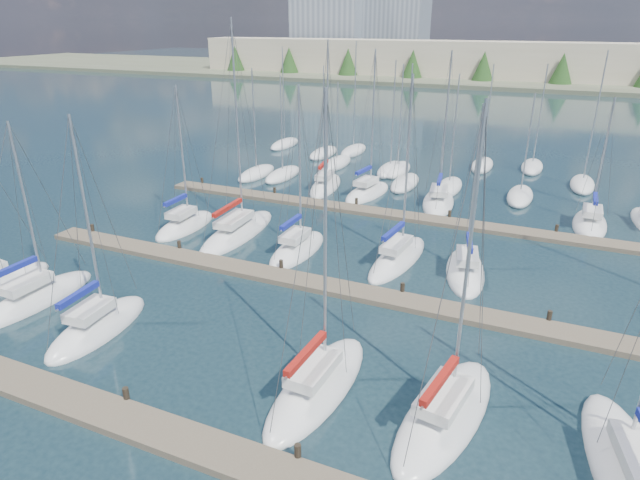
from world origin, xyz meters
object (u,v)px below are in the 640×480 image
at_px(sailboat_e, 445,414).
at_px(sailboat_f, 631,475).
at_px(sailboat_h, 185,225).
at_px(sailboat_j, 297,249).
at_px(sailboat_n, 326,185).
at_px(sailboat_o, 367,192).
at_px(sailboat_b, 36,299).
at_px(sailboat_l, 465,271).
at_px(sailboat_c, 98,327).
at_px(sailboat_k, 398,258).
at_px(sailboat_p, 438,202).
at_px(sailboat_d, 318,386).
at_px(sailboat_q, 590,224).
at_px(sailboat_i, 238,232).

height_order(sailboat_e, sailboat_f, sailboat_e).
relative_size(sailboat_h, sailboat_j, 0.96).
height_order(sailboat_n, sailboat_o, sailboat_n).
bearing_deg(sailboat_b, sailboat_h, 88.11).
xyz_separation_m(sailboat_b, sailboat_l, (22.03, 13.71, 0.00)).
distance_m(sailboat_c, sailboat_k, 18.97).
distance_m(sailboat_n, sailboat_o, 4.49).
xyz_separation_m(sailboat_l, sailboat_j, (-11.37, -1.22, 0.01)).
bearing_deg(sailboat_p, sailboat_h, -148.89).
bearing_deg(sailboat_o, sailboat_l, -41.97).
bearing_deg(sailboat_e, sailboat_n, 131.49).
xyz_separation_m(sailboat_d, sailboat_j, (-7.43, 13.20, -0.00)).
distance_m(sailboat_d, sailboat_j, 15.15).
distance_m(sailboat_p, sailboat_k, 13.19).
bearing_deg(sailboat_h, sailboat_n, 66.54).
bearing_deg(sailboat_l, sailboat_n, 127.46).
relative_size(sailboat_e, sailboat_l, 1.18).
relative_size(sailboat_o, sailboat_d, 1.00).
bearing_deg(sailboat_q, sailboat_p, 177.96).
xyz_separation_m(sailboat_n, sailboat_h, (-5.80, -14.39, -0.02)).
xyz_separation_m(sailboat_i, sailboat_j, (5.59, -1.19, -0.00)).
relative_size(sailboat_h, sailboat_k, 0.90).
bearing_deg(sailboat_i, sailboat_f, -32.67).
xyz_separation_m(sailboat_p, sailboat_f, (12.82, -27.82, -0.01)).
relative_size(sailboat_c, sailboat_k, 0.92).
xyz_separation_m(sailboat_n, sailboat_f, (23.90, -28.38, -0.02)).
relative_size(sailboat_n, sailboat_f, 1.10).
height_order(sailboat_i, sailboat_f, sailboat_i).
bearing_deg(sailboat_n, sailboat_h, -121.27).
relative_size(sailboat_q, sailboat_k, 0.83).
bearing_deg(sailboat_k, sailboat_l, 4.42).
xyz_separation_m(sailboat_b, sailboat_j, (10.67, 12.49, 0.01)).
bearing_deg(sailboat_k, sailboat_f, -43.07).
xyz_separation_m(sailboat_e, sailboat_h, (-23.03, 13.46, 0.00)).
relative_size(sailboat_c, sailboat_b, 1.08).
distance_m(sailboat_h, sailboat_k, 16.99).
xyz_separation_m(sailboat_q, sailboat_e, (-5.95, -26.61, 0.01)).
bearing_deg(sailboat_c, sailboat_b, 166.38).
xyz_separation_m(sailboat_n, sailboat_b, (-6.35, -27.58, -0.02)).
bearing_deg(sailboat_f, sailboat_i, 138.31).
height_order(sailboat_i, sailboat_j, sailboat_i).
xyz_separation_m(sailboat_e, sailboat_d, (-5.49, -0.44, 0.00)).
height_order(sailboat_n, sailboat_j, sailboat_n).
height_order(sailboat_c, sailboat_n, sailboat_n).
relative_size(sailboat_i, sailboat_h, 1.39).
xyz_separation_m(sailboat_o, sailboat_l, (11.22, -13.35, -0.01)).
xyz_separation_m(sailboat_e, sailboat_k, (-6.06, 14.10, 0.01)).
relative_size(sailboat_c, sailboat_j, 0.98).
distance_m(sailboat_c, sailboat_o, 28.43).
bearing_deg(sailboat_d, sailboat_q, 69.97).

